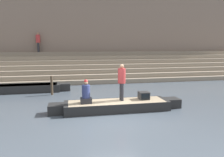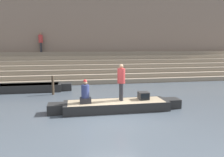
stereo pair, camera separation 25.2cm
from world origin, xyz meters
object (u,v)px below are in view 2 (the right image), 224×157
object	(u,v)px
person_standing	(121,80)
person_on_steps	(41,41)
moored_boat_shore	(24,88)
rowboat_main	(116,105)
mooring_post	(53,85)
tv_set	(144,96)
person_rowing	(85,94)

from	to	relation	value
person_standing	person_on_steps	bearing A→B (deg)	99.79
moored_boat_shore	rowboat_main	bearing A→B (deg)	-46.38
person_standing	mooring_post	world-z (taller)	person_standing
rowboat_main	person_on_steps	xyz separation A→B (m)	(-4.78, 10.63, 3.18)
rowboat_main	moored_boat_shore	bearing A→B (deg)	132.98
mooring_post	moored_boat_shore	bearing A→B (deg)	149.13
person_standing	mooring_post	xyz separation A→B (m)	(-3.50, 3.78, -0.84)
tv_set	mooring_post	size ratio (longest dim) A/B	0.42
person_on_steps	person_rowing	bearing A→B (deg)	132.87
person_standing	moored_boat_shore	world-z (taller)	person_standing
person_rowing	person_on_steps	bearing A→B (deg)	96.32
person_standing	person_rowing	bearing A→B (deg)	170.10
person_rowing	mooring_post	world-z (taller)	person_rowing
rowboat_main	person_rowing	world-z (taller)	person_rowing
rowboat_main	mooring_post	xyz separation A→B (m)	(-3.25, 3.90, 0.36)
tv_set	moored_boat_shore	size ratio (longest dim) A/B	0.08
person_rowing	moored_boat_shore	size ratio (longest dim) A/B	0.18
tv_set	person_on_steps	distance (m)	12.49
rowboat_main	person_rowing	size ratio (longest dim) A/B	5.77
rowboat_main	person_standing	bearing A→B (deg)	23.51
rowboat_main	mooring_post	size ratio (longest dim) A/B	5.32
person_rowing	person_on_steps	world-z (taller)	person_on_steps
person_standing	person_rowing	world-z (taller)	person_standing
person_standing	moored_boat_shore	distance (m)	7.49
tv_set	person_on_steps	bearing A→B (deg)	117.42
tv_set	person_on_steps	xyz separation A→B (m)	(-6.16, 10.51, 2.79)
person_rowing	moored_boat_shore	world-z (taller)	person_rowing
person_standing	tv_set	distance (m)	1.38
rowboat_main	moored_boat_shore	xyz separation A→B (m)	(-5.23, 5.09, 0.03)
person_standing	person_on_steps	size ratio (longest dim) A/B	1.01
person_rowing	tv_set	world-z (taller)	person_rowing
person_standing	mooring_post	distance (m)	5.22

